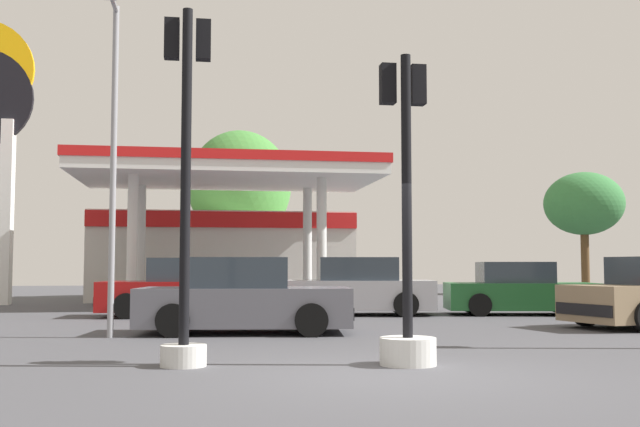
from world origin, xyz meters
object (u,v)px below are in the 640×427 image
at_px(car_2, 185,290).
at_px(tree_1, 240,186).
at_px(car_5, 244,299).
at_px(traffic_signal_2, 185,214).
at_px(corner_streetlamp, 113,132).
at_px(traffic_signal_0, 407,269).
at_px(tree_2, 584,204).
at_px(car_1, 519,291).
at_px(car_4, 353,289).

distance_m(car_2, tree_1, 13.44).
bearing_deg(tree_1, car_5, -92.47).
relative_size(car_5, traffic_signal_2, 0.90).
xyz_separation_m(traffic_signal_2, corner_streetlamp, (-1.47, 4.10, 1.83)).
xyz_separation_m(traffic_signal_0, traffic_signal_2, (-3.04, 0.36, 0.75)).
bearing_deg(tree_2, car_2, -145.18).
relative_size(car_1, tree_1, 0.59).
bearing_deg(tree_2, traffic_signal_2, -128.54).
height_order(car_1, car_5, car_5).
distance_m(traffic_signal_0, corner_streetlamp, 6.85).
bearing_deg(car_1, tree_1, 118.40).
bearing_deg(car_4, corner_streetlamp, -134.52).
xyz_separation_m(traffic_signal_2, tree_2, (18.40, 23.10, 2.26)).
relative_size(car_1, car_5, 0.98).
bearing_deg(corner_streetlamp, car_1, 27.17).
bearing_deg(corner_streetlamp, traffic_signal_0, -44.66).
distance_m(car_1, tree_1, 15.66).
bearing_deg(car_2, car_1, -4.12).
height_order(car_4, traffic_signal_0, traffic_signal_0).
height_order(traffic_signal_2, corner_streetlamp, corner_streetlamp).
bearing_deg(tree_2, car_5, -133.51).
bearing_deg(tree_1, car_2, -99.32).
xyz_separation_m(car_1, tree_2, (9.37, 13.61, 3.67)).
bearing_deg(car_2, traffic_signal_0, -72.83).
relative_size(tree_2, corner_streetlamp, 0.92).
relative_size(car_2, corner_streetlamp, 0.71).
bearing_deg(car_1, car_5, -149.76).
height_order(car_1, corner_streetlamp, corner_streetlamp).
height_order(car_2, traffic_signal_0, traffic_signal_0).
height_order(car_5, tree_2, tree_2).
distance_m(car_5, traffic_signal_0, 5.61).
distance_m(car_5, tree_1, 18.40).
height_order(traffic_signal_0, corner_streetlamp, corner_streetlamp).
relative_size(traffic_signal_2, tree_2, 0.84).
xyz_separation_m(car_1, car_5, (-7.94, -4.63, 0.03)).
height_order(car_4, tree_2, tree_2).
relative_size(car_2, traffic_signal_2, 0.92).
relative_size(traffic_signal_0, tree_1, 0.59).
relative_size(car_5, tree_1, 0.60).
bearing_deg(car_2, corner_streetlamp, -101.78).
relative_size(car_2, car_4, 0.97).
bearing_deg(car_5, car_4, 57.52).
xyz_separation_m(car_2, traffic_signal_0, (3.25, -10.52, 0.61)).
height_order(car_2, car_5, car_2).
distance_m(car_4, tree_2, 19.46).
relative_size(car_4, car_5, 1.05).
height_order(car_1, car_4, car_4).
bearing_deg(car_1, corner_streetlamp, -152.83).
distance_m(car_2, car_4, 4.62).
xyz_separation_m(car_5, tree_1, (0.77, 17.90, 4.20)).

